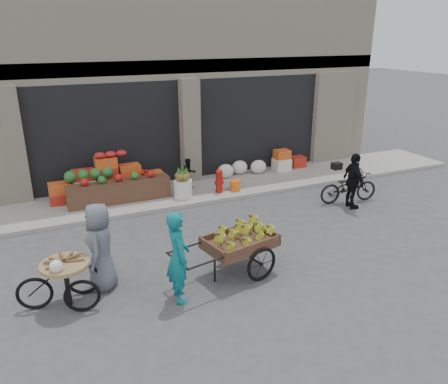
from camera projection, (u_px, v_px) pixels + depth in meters
name	position (u px, v px, depth m)	size (l,w,h in m)	color
ground	(268.00, 249.00, 9.76)	(80.00, 80.00, 0.00)	#424244
sidewalk	(201.00, 190.00, 13.25)	(18.00, 2.20, 0.12)	gray
building	(160.00, 68.00, 15.48)	(14.00, 6.45, 7.00)	beige
fruit_display	(116.00, 178.00, 12.33)	(3.10, 1.12, 1.24)	#AC2717
pineapple_bin	(183.00, 189.00, 12.43)	(0.52, 0.52, 0.50)	silver
fire_hydrant	(219.00, 180.00, 12.76)	(0.22, 0.22, 0.71)	#A5140F
orange_bucket	(235.00, 185.00, 12.99)	(0.32, 0.32, 0.30)	orange
right_bay_goods	(267.00, 164.00, 14.64)	(3.35, 0.60, 0.70)	silver
seated_person	(189.00, 174.00, 13.02)	(0.45, 0.35, 0.93)	black
banana_cart	(238.00, 241.00, 8.55)	(2.48, 1.39, 0.98)	brown
vendor_woman	(178.00, 257.00, 7.65)	(0.62, 0.41, 1.71)	#0E6B72
tricycle_cart	(66.00, 277.00, 7.58)	(1.46, 0.97, 0.95)	#9E7F51
vendor_grey	(100.00, 247.00, 8.05)	(0.82, 0.54, 1.68)	slate
bicycle	(348.00, 187.00, 12.32)	(0.60, 1.72, 0.90)	black
cyclist	(353.00, 181.00, 11.79)	(0.90, 0.38, 1.54)	black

